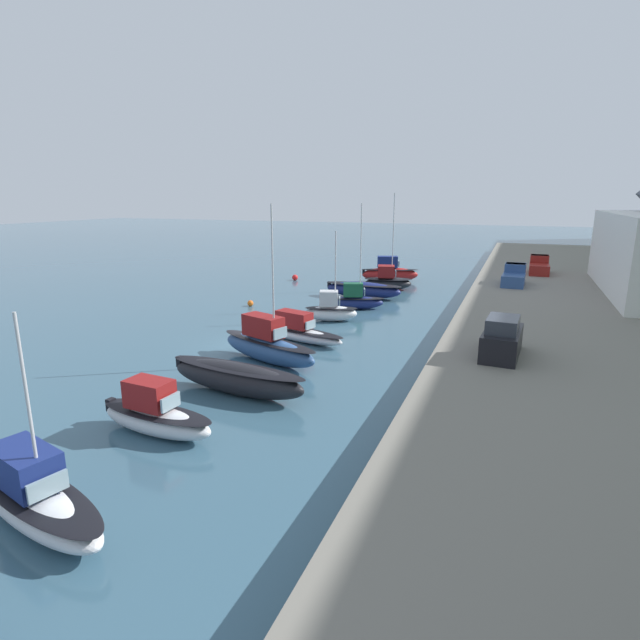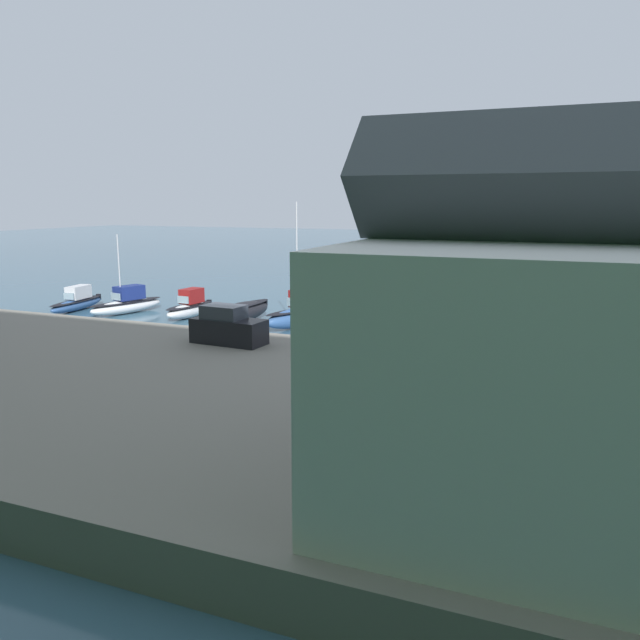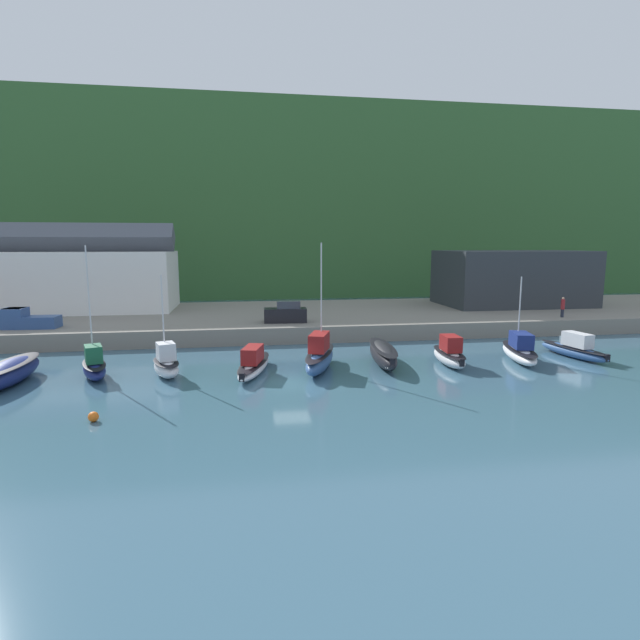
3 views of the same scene
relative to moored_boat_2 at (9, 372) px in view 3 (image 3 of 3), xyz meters
name	(u,v)px [view 3 (image 3 of 3)]	position (x,y,z in m)	size (l,w,h in m)	color
ground_plane	(292,382)	(18.81, -2.58, -0.84)	(320.00, 320.00, 0.00)	#385B70
hillside_backdrop	(255,210)	(18.81, 74.28, 15.67)	(240.00, 51.67, 33.02)	#386633
quay_promenade	(270,319)	(18.81, 21.30, -0.04)	(139.30, 22.15, 1.59)	gray
harbor_clubhouse	(75,278)	(-3.63, 26.52, 4.55)	(22.82, 10.39, 10.16)	white
yacht_club_building	(513,278)	(49.82, 23.49, 4.19)	(17.84, 10.51, 6.87)	#2D3338
moored_boat_2	(9,372)	(0.00, 0.00, 0.00)	(2.54, 7.91, 1.59)	navy
moored_boat_3	(94,365)	(5.18, 0.85, 0.04)	(3.07, 5.22, 9.28)	navy
moored_boat_4	(166,364)	(10.15, 0.38, 0.08)	(2.85, 4.52, 7.23)	white
moored_boat_5	(254,364)	(16.33, 0.18, -0.12)	(3.42, 7.67, 2.06)	silver
moored_boat_6	(320,356)	(21.24, 0.39, 0.24)	(4.04, 7.76, 9.45)	#33568E
moored_boat_7	(383,354)	(26.36, 1.30, 0.03)	(2.52, 8.20, 1.65)	black
moored_boat_8	(449,354)	(31.45, 0.40, 0.02)	(2.04, 5.80, 2.37)	silver
moored_boat_9	(519,351)	(37.60, 0.83, 0.02)	(3.54, 7.38, 6.76)	white
moored_boat_10	(574,349)	(42.75, 1.22, -0.09)	(2.53, 7.29, 2.13)	#33568E
parked_car_1	(286,313)	(19.93, 13.68, 1.68)	(4.31, 2.08, 2.16)	black
pickup_truck_0	(26,319)	(-4.17, 13.88, 1.58)	(4.80, 2.14, 1.90)	#2D4C84
person_on_quay	(563,307)	(49.36, 12.46, 1.86)	(0.40, 0.40, 2.14)	#232838
mooring_buoy_0	(93,417)	(7.62, -8.49, -0.56)	(0.55, 0.55, 0.55)	orange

